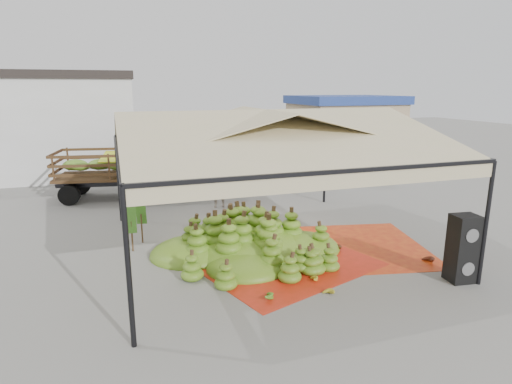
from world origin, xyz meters
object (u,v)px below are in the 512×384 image
object	(u,v)px
banana_heap	(251,232)
vendor	(219,186)
truck_left	(139,167)
speaker_stack	(463,248)
truck_right	(284,151)

from	to	relation	value
banana_heap	vendor	distance (m)	4.93
vendor	banana_heap	bearing A→B (deg)	86.73
banana_heap	truck_left	size ratio (longest dim) A/B	0.88
banana_heap	vendor	size ratio (longest dim) A/B	3.24
speaker_stack	truck_right	world-z (taller)	truck_right
banana_heap	vendor	xyz separation A→B (m)	(0.25, 4.91, 0.27)
vendor	truck_right	world-z (taller)	truck_right
banana_heap	vendor	world-z (taller)	vendor
truck_left	truck_right	world-z (taller)	truck_right
truck_right	speaker_stack	bearing A→B (deg)	-66.78
banana_heap	speaker_stack	size ratio (longest dim) A/B	3.40
speaker_stack	truck_right	xyz separation A→B (m)	(0.26, 12.06, 0.69)
vendor	truck_left	size ratio (longest dim) A/B	0.27
speaker_stack	truck_right	bearing A→B (deg)	95.49
banana_heap	speaker_stack	distance (m)	5.45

